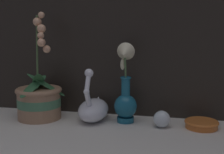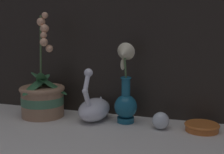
# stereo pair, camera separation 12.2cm
# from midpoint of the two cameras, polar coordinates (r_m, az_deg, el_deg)

# --- Properties ---
(ground_plane) EXTENTS (2.80, 2.80, 0.00)m
(ground_plane) POSITION_cam_midpoint_polar(r_m,az_deg,el_deg) (1.15, -3.56, -10.09)
(ground_plane) COLOR beige
(orchid_potted_plant) EXTENTS (0.21, 0.25, 0.44)m
(orchid_potted_plant) POSITION_cam_midpoint_polar(r_m,az_deg,el_deg) (1.35, -15.73, -3.82)
(orchid_potted_plant) COLOR #9E7556
(orchid_potted_plant) RESTS_ON ground_plane
(swan_figurine) EXTENTS (0.12, 0.21, 0.22)m
(swan_figurine) POSITION_cam_midpoint_polar(r_m,az_deg,el_deg) (1.28, -6.14, -5.75)
(swan_figurine) COLOR white
(swan_figurine) RESTS_ON ground_plane
(blue_vase) EXTENTS (0.09, 0.11, 0.32)m
(blue_vase) POSITION_cam_midpoint_polar(r_m,az_deg,el_deg) (1.23, -0.37, -3.19)
(blue_vase) COLOR #195B75
(blue_vase) RESTS_ON ground_plane
(glass_sphere) EXTENTS (0.06, 0.06, 0.06)m
(glass_sphere) POSITION_cam_midpoint_polar(r_m,az_deg,el_deg) (1.20, 6.21, -7.70)
(glass_sphere) COLOR silver
(glass_sphere) RESTS_ON ground_plane
(amber_dish) EXTENTS (0.13, 0.13, 0.03)m
(amber_dish) POSITION_cam_midpoint_polar(r_m,az_deg,el_deg) (1.22, 13.33, -8.34)
(amber_dish) COLOR #C66628
(amber_dish) RESTS_ON ground_plane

